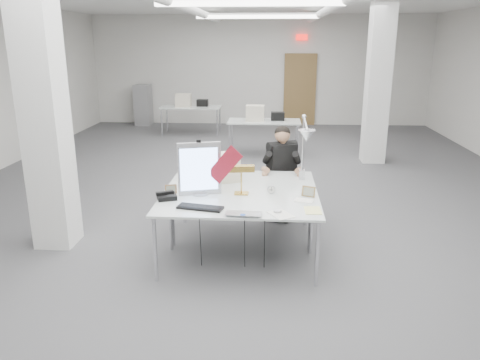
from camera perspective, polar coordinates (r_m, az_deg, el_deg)
The scene contains 23 objects.
room_shell at distance 7.47m, azimuth 1.44°, elevation 10.78°, with size 10.04×14.04×3.24m.
desk_main at distance 5.10m, azimuth -0.26°, elevation -3.01°, with size 1.80×0.90×0.03m, color silver.
desk_second at distance 5.95m, azimuth 0.34°, elevation -0.10°, with size 1.80×0.90×0.03m, color silver.
bg_desk_a at distance 10.43m, azimuth 2.96°, elevation 7.15°, with size 1.60×0.80×0.03m, color silver.
bg_desk_b at distance 12.78m, azimuth -5.99°, elevation 8.83°, with size 1.60×0.80×0.03m, color silver.
filing_cabinet at distance 14.57m, azimuth -11.71°, elevation 8.97°, with size 0.45×0.55×1.20m, color gray.
office_chair at distance 6.66m, azimuth 5.02°, elevation -0.71°, with size 0.47×0.47×0.95m, color black, non-canonical shape.
seated_person at distance 6.50m, azimuth 5.12°, elevation 2.72°, with size 0.45×0.57×0.85m, color black, non-canonical shape.
monitor at distance 5.33m, azimuth -4.97°, elevation 1.38°, with size 0.49×0.05×0.61m, color #ADACB1.
pennant at distance 5.24m, azimuth -1.84°, elevation 1.87°, with size 0.45×0.01×0.19m, color maroon.
keyboard at distance 4.95m, azimuth -4.88°, elevation -3.37°, with size 0.48×0.16×0.02m, color black.
laptop at distance 4.69m, azimuth 0.35°, elevation -4.44°, with size 0.37×0.24×0.03m, color #A6A6AB.
mouse at distance 4.82m, azimuth 4.60°, elevation -3.83°, with size 0.09×0.06×0.04m, color silver.
bankers_lamp at distance 5.34m, azimuth 0.16°, elevation 0.21°, with size 0.34×0.13×0.38m, color gold, non-canonical shape.
desk_phone at distance 5.29m, azimuth -8.91°, elevation -2.03°, with size 0.21×0.19×0.05m, color black.
picture_frame_left at distance 5.46m, azimuth -8.43°, elevation -1.10°, with size 0.14×0.01×0.11m, color #9E6D44.
picture_frame_right at distance 5.35m, azimuth 8.35°, elevation -1.39°, with size 0.15×0.01×0.12m, color olive.
desk_clock at distance 5.42m, azimuth 3.84°, elevation -1.12°, with size 0.09×0.09×0.03m, color #B4B4B9.
paper_stack_a at distance 4.79m, azimuth 5.00°, elevation -4.20°, with size 0.19×0.27×0.01m, color white.
paper_stack_b at distance 4.94m, azimuth 8.86°, elevation -3.67°, with size 0.17×0.24×0.01m, color #FFFC98.
paper_stack_c at distance 5.22m, azimuth 7.79°, elevation -2.48°, with size 0.21×0.14×0.01m, color white.
beige_monitor at distance 5.89m, azimuth -2.05°, elevation 1.56°, with size 0.36×0.34×0.34m, color beige.
architect_lamp at distance 5.69m, azimuth 7.83°, elevation 3.57°, with size 0.23×0.67×0.86m, color silver, non-canonical shape.
Camera 1 is at (0.34, -7.29, 2.45)m, focal length 35.00 mm.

